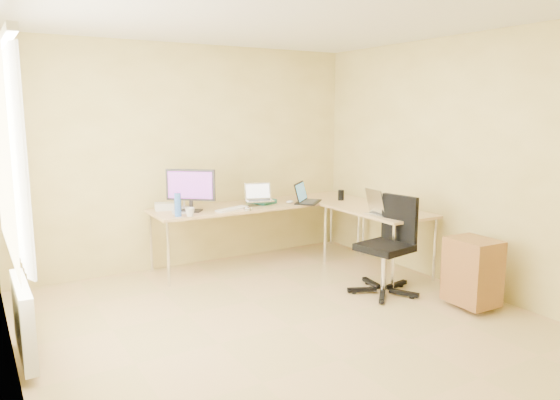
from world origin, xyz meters
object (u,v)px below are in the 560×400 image
laptop_center (259,192)px  keyboard (232,209)px  desk_return (377,240)px  monitor (191,190)px  laptop_black (308,193)px  mug (190,212)px  laptop_return (384,204)px  cabinet (472,271)px  water_bottle (178,205)px  desk_fan (184,195)px  desk_main (261,233)px  office_chair (385,245)px

laptop_center → keyboard: (-0.40, -0.09, -0.14)m
desk_return → monitor: size_ratio=2.34×
monitor → laptop_black: size_ratio=1.40×
mug → laptop_return: 2.08m
monitor → cabinet: bearing=-11.7°
mug → water_bottle: water_bottle is taller
laptop_center → desk_fan: (-0.83, 0.29, 0.00)m
monitor → desk_fan: 0.25m
mug → monitor: bearing=65.9°
laptop_center → laptop_black: laptop_center is taller
mug → keyboard: bearing=11.9°
monitor → keyboard: 0.51m
mug → water_bottle: 0.15m
mug → desk_fan: (0.12, 0.50, 0.11)m
desk_return → laptop_black: size_ratio=3.28×
laptop_center → mug: (-0.95, -0.21, -0.11)m
keyboard → mug: bearing=173.8°
desk_return → laptop_return: size_ratio=3.73×
laptop_return → laptop_black: bearing=19.4°
water_bottle → keyboard: bearing=4.0°
desk_return → water_bottle: bearing=159.8°
cabinet → laptop_center: bearing=117.0°
water_bottle → desk_fan: (0.23, 0.43, 0.03)m
desk_main → laptop_center: bearing=-127.7°
office_chair → water_bottle: bearing=130.2°
mug → office_chair: office_chair is taller
desk_return → laptop_black: 1.01m
desk_main → laptop_return: (0.81, -1.28, 0.48)m
desk_return → keyboard: size_ratio=3.10×
laptop_black → desk_fan: (-1.43, 0.44, 0.03)m
laptop_return → cabinet: laptop_return is taller
monitor → keyboard: bearing=21.0°
desk_fan → desk_main: bearing=-23.7°
desk_fan → laptop_return: bearing=-51.9°
desk_fan → water_bottle: bearing=-129.3°
desk_return → office_chair: bearing=-125.4°
monitor → water_bottle: 0.31m
office_chair → cabinet: 0.86m
monitor → office_chair: size_ratio=0.56×
desk_main → desk_fan: size_ratio=8.49×
monitor → office_chair: 2.19m
monitor → water_bottle: size_ratio=2.23×
desk_fan → office_chair: (1.43, -1.82, -0.39)m
keyboard → cabinet: 2.63m
laptop_center → office_chair: (0.61, -1.53, -0.38)m
desk_return → laptop_return: laptop_return is taller
monitor → desk_return: bearing=12.2°
desk_return → cabinet: 1.35m
monitor → desk_fan: (0.01, 0.24, -0.08)m
office_chair → mug: bearing=129.8°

